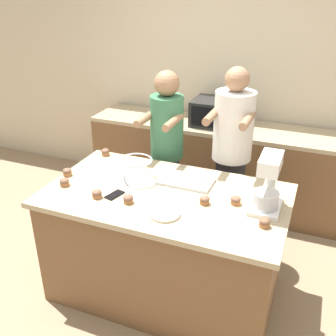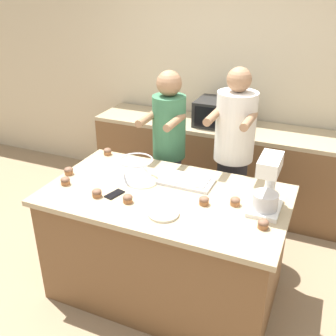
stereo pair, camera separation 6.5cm
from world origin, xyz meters
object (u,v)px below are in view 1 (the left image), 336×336
cupcake_3 (64,182)px  cupcake_7 (265,222)px  cupcake_5 (105,152)px  mixing_bowl (136,169)px  cupcake_4 (97,194)px  cupcake_0 (236,200)px  person_right (231,161)px  cell_phone (115,195)px  cupcake_2 (205,200)px  stand_mixer (268,186)px  person_left (167,154)px  microwave_oven (217,113)px  cupcake_6 (67,172)px  small_plate (165,214)px  baking_tray (186,180)px  cupcake_1 (128,199)px

cupcake_3 → cupcake_7: bearing=0.7°
cupcake_5 → mixing_bowl: bearing=-34.4°
cupcake_4 → cupcake_7: size_ratio=1.00×
cupcake_0 → person_right: bearing=106.3°
cell_phone → cupcake_2: bearing=11.7°
stand_mixer → cupcake_7: bearing=-82.2°
person_left → stand_mixer: size_ratio=4.14×
microwave_oven → cupcake_6: size_ratio=7.19×
cupcake_0 → cupcake_2: (-0.20, -0.08, 0.00)m
mixing_bowl → cupcake_5: 0.55m
cupcake_0 → cupcake_5: size_ratio=1.00×
mixing_bowl → cupcake_5: (-0.45, 0.31, -0.06)m
small_plate → cupcake_5: (-0.85, 0.70, 0.02)m
small_plate → cupcake_4: cupcake_4 is taller
stand_mixer → mixing_bowl: stand_mixer is taller
microwave_oven → small_plate: 1.80m
microwave_oven → cell_phone: microwave_oven is taller
person_left → cupcake_6: 0.93m
baking_tray → cupcake_0: cupcake_0 is taller
cupcake_5 → cupcake_7: same height
cupcake_0 → cupcake_5: (-1.25, 0.39, 0.00)m
stand_mixer → cupcake_4: size_ratio=5.64×
cupcake_2 → cupcake_3: same height
person_left → cupcake_2: bearing=-52.2°
person_left → cupcake_5: size_ratio=23.33×
stand_mixer → mixing_bowl: size_ratio=1.51×
person_left → stand_mixer: bearing=-33.8°
mixing_bowl → cupcake_1: mixing_bowl is taller
stand_mixer → cupcake_2: stand_mixer is taller
person_left → cupcake_0: 1.05m
microwave_oven → cupcake_1: bearing=-94.5°
person_left → cupcake_3: person_left is taller
mixing_bowl → cell_phone: mixing_bowl is taller
mixing_bowl → cupcake_3: bearing=-146.5°
microwave_oven → cupcake_0: (0.55, -1.48, -0.12)m
person_right → microwave_oven: 0.88m
stand_mixer → cupcake_6: stand_mixer is taller
cupcake_0 → cell_phone: bearing=-165.9°
cupcake_6 → cell_phone: bearing=-15.8°
cupcake_2 → stand_mixer: bearing=14.4°
cell_phone → cupcake_0: size_ratio=2.26×
cupcake_0 → cupcake_3: size_ratio=1.00×
cupcake_3 → cupcake_6: size_ratio=1.00×
stand_mixer → cupcake_2: (-0.40, -0.10, -0.14)m
person_left → cupcake_3: bearing=-116.8°
person_left → cupcake_7: bearing=-41.0°
mixing_bowl → cupcake_3: 0.54m
small_plate → person_left: bearing=111.5°
baking_tray → cell_phone: size_ratio=2.58×
cupcake_3 → small_plate: bearing=-6.2°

